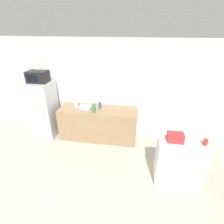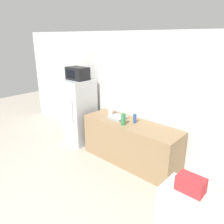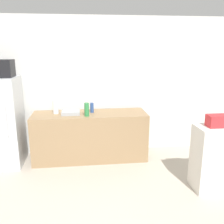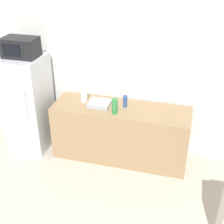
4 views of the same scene
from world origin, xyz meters
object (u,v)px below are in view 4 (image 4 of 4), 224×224
object	(u,v)px
microwave	(20,47)
bottle_tall	(115,106)
refrigerator	(29,104)
paper_towel_roll	(84,94)
bottle_short	(125,101)

from	to	relation	value
microwave	bottle_tall	distance (m)	1.61
refrigerator	paper_towel_roll	distance (m)	0.93
microwave	paper_towel_roll	world-z (taller)	microwave
refrigerator	bottle_short	xyz separation A→B (m)	(1.54, 0.13, 0.19)
refrigerator	bottle_tall	xyz separation A→B (m)	(1.44, -0.11, 0.21)
bottle_short	paper_towel_roll	distance (m)	0.65
microwave	paper_towel_roll	bearing A→B (deg)	8.96
microwave	bottle_tall	size ratio (longest dim) A/B	2.16
refrigerator	bottle_tall	size ratio (longest dim) A/B	6.66
bottle_short	bottle_tall	bearing A→B (deg)	-113.01
refrigerator	bottle_tall	bearing A→B (deg)	-4.30
bottle_tall	microwave	bearing A→B (deg)	175.75
refrigerator	microwave	world-z (taller)	microwave
microwave	bottle_short	size ratio (longest dim) A/B	2.76
bottle_tall	bottle_short	size ratio (longest dim) A/B	1.28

